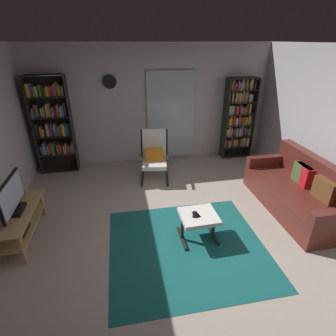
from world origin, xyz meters
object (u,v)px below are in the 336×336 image
object	(u,v)px
tv_stand	(18,222)
lounge_armchair	(154,154)
bookshelf_near_sofa	(238,117)
leather_sofa	(299,192)
television	(12,198)
ottoman	(199,219)
cell_phone	(196,215)
tv_remote	(194,214)
bookshelf_near_tv	(53,123)
wall_clock	(110,82)

from	to	relation	value
tv_stand	lounge_armchair	xyz separation A→B (m)	(2.18, 1.55, 0.22)
bookshelf_near_sofa	leather_sofa	bearing A→B (deg)	-87.11
tv_stand	bookshelf_near_sofa	world-z (taller)	bookshelf_near_sofa
television	ottoman	xyz separation A→B (m)	(2.54, -0.47, -0.36)
ottoman	cell_phone	size ratio (longest dim) A/B	3.81
leather_sofa	tv_remote	size ratio (longest dim) A/B	13.69
bookshelf_near_tv	ottoman	size ratio (longest dim) A/B	3.83
cell_phone	tv_remote	bearing A→B (deg)	155.86
television	lounge_armchair	xyz separation A→B (m)	(2.18, 1.53, -0.17)
television	bookshelf_near_tv	xyz separation A→B (m)	(0.16, 2.27, 0.37)
bookshelf_near_tv	leather_sofa	world-z (taller)	bookshelf_near_tv
television	cell_phone	distance (m)	2.56
ottoman	tv_remote	distance (m)	0.11
television	lounge_armchair	world-z (taller)	lounge_armchair
bookshelf_near_tv	wall_clock	xyz separation A→B (m)	(1.23, 0.18, 0.77)
bookshelf_near_sofa	cell_phone	size ratio (longest dim) A/B	13.47
tv_stand	wall_clock	size ratio (longest dim) A/B	4.10
bookshelf_near_sofa	lounge_armchair	bearing A→B (deg)	-159.79
television	bookshelf_near_sofa	distance (m)	4.90
tv_stand	tv_remote	world-z (taller)	tv_stand
bookshelf_near_tv	wall_clock	world-z (taller)	bookshelf_near_tv
tv_remote	cell_phone	size ratio (longest dim) A/B	1.03
bookshelf_near_tv	lounge_armchair	distance (m)	2.22
bookshelf_near_tv	tv_remote	size ratio (longest dim) A/B	14.18
bookshelf_near_tv	ottoman	distance (m)	3.70
bookshelf_near_tv	bookshelf_near_sofa	bearing A→B (deg)	0.54
lounge_armchair	cell_phone	size ratio (longest dim) A/B	7.30
lounge_armchair	cell_phone	xyz separation A→B (m)	(0.32, -2.00, -0.12)
ottoman	wall_clock	distance (m)	3.48
television	tv_remote	bearing A→B (deg)	-10.59
leather_sofa	ottoman	world-z (taller)	leather_sofa
tv_stand	bookshelf_near_sofa	size ratio (longest dim) A/B	0.63
bookshelf_near_tv	tv_remote	world-z (taller)	bookshelf_near_tv
tv_stand	tv_remote	xyz separation A→B (m)	(2.47, -0.44, 0.11)
television	tv_remote	world-z (taller)	television
bookshelf_near_sofa	ottoman	bearing A→B (deg)	-122.47
bookshelf_near_tv	lounge_armchair	size ratio (longest dim) A/B	2.00
cell_phone	bookshelf_near_sofa	bearing A→B (deg)	42.89
bookshelf_near_sofa	leather_sofa	size ratio (longest dim) A/B	0.96
ottoman	tv_remote	world-z (taller)	tv_remote
lounge_armchair	wall_clock	xyz separation A→B (m)	(-0.79, 0.92, 1.32)
lounge_armchair	wall_clock	distance (m)	1.79
leather_sofa	tv_remote	distance (m)	2.00
bookshelf_near_tv	tv_remote	distance (m)	3.64
bookshelf_near_tv	tv_remote	bearing A→B (deg)	-49.84
tv_remote	wall_clock	size ratio (longest dim) A/B	0.50
bookshelf_near_sofa	wall_clock	bearing A→B (deg)	177.27
bookshelf_near_sofa	wall_clock	size ratio (longest dim) A/B	6.50
leather_sofa	wall_clock	size ratio (longest dim) A/B	6.80
television	leather_sofa	size ratio (longest dim) A/B	0.41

